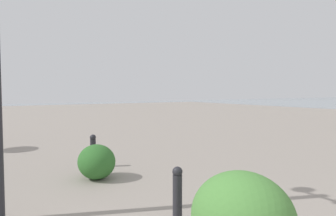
# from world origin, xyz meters

# --- Properties ---
(bollard_near) EXTENTS (0.13, 0.13, 0.70)m
(bollard_near) POSITION_xyz_m (2.16, -1.11, 0.37)
(bollard_near) COLOR #232328
(bollard_near) RESTS_ON ground
(bollard_mid) EXTENTS (0.13, 0.13, 0.71)m
(bollard_mid) POSITION_xyz_m (5.43, -1.10, 0.37)
(bollard_mid) COLOR #232328
(bollard_mid) RESTS_ON ground
(shrub_low) EXTENTS (0.76, 0.69, 0.65)m
(shrub_low) POSITION_xyz_m (4.54, -0.87, 0.32)
(shrub_low) COLOR #2D6628
(shrub_low) RESTS_ON ground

